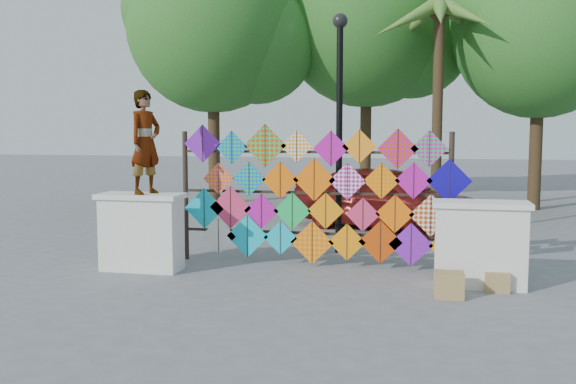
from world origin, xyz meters
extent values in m
plane|color=gray|center=(0.00, 0.00, 0.00)|extent=(80.00, 80.00, 0.00)
cube|color=white|center=(-2.70, -0.20, 0.60)|extent=(1.30, 0.55, 1.20)
cube|color=white|center=(-2.70, -0.20, 1.24)|extent=(1.40, 0.65, 0.08)
cube|color=white|center=(2.70, -0.20, 0.60)|extent=(1.30, 0.55, 1.20)
cube|color=white|center=(2.70, -0.20, 1.24)|extent=(1.40, 0.65, 0.08)
cylinder|color=black|center=(-2.30, 0.80, 1.15)|extent=(0.09, 0.09, 2.30)
cylinder|color=black|center=(2.30, 0.80, 1.15)|extent=(0.09, 0.09, 2.30)
cube|color=black|center=(0.00, 0.80, 0.55)|extent=(4.60, 0.04, 0.04)
cube|color=black|center=(0.00, 0.80, 1.25)|extent=(4.60, 0.04, 0.04)
cube|color=black|center=(0.00, 0.80, 1.95)|extent=(4.60, 0.04, 0.04)
cube|color=purple|center=(-1.95, 0.74, 2.08)|extent=(0.67, 0.01, 0.67)
cube|color=black|center=(-1.95, 0.73, 2.08)|extent=(0.01, 0.01, 0.66)
cube|color=green|center=(-1.41, 0.74, 2.02)|extent=(0.58, 0.01, 0.58)
cube|color=black|center=(-1.41, 0.73, 2.02)|extent=(0.01, 0.01, 0.57)
cube|color=green|center=(-0.82, 0.74, 2.06)|extent=(0.75, 0.01, 0.75)
cube|color=black|center=(-0.82, 0.73, 2.06)|extent=(0.01, 0.01, 0.74)
cube|color=orange|center=(-0.26, 0.74, 2.05)|extent=(0.56, 0.01, 0.56)
cube|color=black|center=(-0.26, 0.73, 2.05)|extent=(0.01, 0.01, 0.55)
cube|color=#BB119B|center=(0.33, 0.74, 2.01)|extent=(0.61, 0.01, 0.61)
cube|color=black|center=(0.33, 0.73, 2.01)|extent=(0.01, 0.01, 0.60)
cube|color=orange|center=(0.80, 0.74, 2.05)|extent=(0.58, 0.01, 0.58)
cube|color=black|center=(0.80, 0.73, 2.05)|extent=(0.01, 0.01, 0.57)
cube|color=#BB119B|center=(1.44, 0.74, 2.02)|extent=(0.68, 0.01, 0.68)
cube|color=black|center=(1.44, 0.73, 2.02)|extent=(0.01, 0.01, 0.67)
cube|color=green|center=(1.94, 0.74, 2.02)|extent=(0.61, 0.01, 0.61)
cube|color=black|center=(1.94, 0.73, 2.02)|extent=(0.01, 0.01, 0.60)
cube|color=orange|center=(-1.65, 0.70, 1.48)|extent=(0.56, 0.01, 0.56)
cube|color=black|center=(-1.65, 0.69, 1.48)|extent=(0.01, 0.01, 0.55)
cube|color=blue|center=(-1.10, 0.70, 1.48)|extent=(0.60, 0.01, 0.60)
cube|color=black|center=(-1.10, 0.69, 1.48)|extent=(0.01, 0.01, 0.59)
cube|color=#FF6608|center=(-0.54, 0.70, 1.47)|extent=(0.65, 0.01, 0.65)
cube|color=black|center=(-0.54, 0.69, 1.47)|extent=(0.01, 0.01, 0.63)
cube|color=#FF6608|center=(0.05, 0.70, 1.49)|extent=(0.73, 0.01, 0.73)
cube|color=black|center=(0.05, 0.69, 1.49)|extent=(0.01, 0.01, 0.72)
cube|color=white|center=(0.61, 0.70, 1.47)|extent=(0.64, 0.01, 0.64)
cube|color=black|center=(0.61, 0.69, 1.47)|extent=(0.01, 0.01, 0.62)
cube|color=#FF6608|center=(1.18, 0.70, 1.48)|extent=(0.61, 0.01, 0.61)
cube|color=black|center=(1.18, 0.69, 1.48)|extent=(0.01, 0.01, 0.60)
cube|color=#BB119B|center=(1.70, 0.70, 1.50)|extent=(0.62, 0.01, 0.62)
cube|color=black|center=(1.70, 0.69, 1.50)|extent=(0.01, 0.01, 0.61)
cube|color=#110699|center=(2.27, 0.70, 1.50)|extent=(0.73, 0.01, 0.73)
cube|color=black|center=(2.27, 0.69, 1.50)|extent=(0.01, 0.01, 0.72)
cube|color=#0DBAD5|center=(-1.90, 0.66, 0.95)|extent=(0.72, 0.01, 0.72)
cube|color=black|center=(-1.90, 0.65, 0.95)|extent=(0.01, 0.01, 0.71)
cube|color=#D92F5D|center=(-1.42, 0.66, 0.98)|extent=(0.75, 0.01, 0.75)
cube|color=black|center=(-1.42, 0.65, 0.98)|extent=(0.01, 0.01, 0.74)
cube|color=#BB119B|center=(-0.87, 0.66, 0.93)|extent=(0.62, 0.01, 0.62)
cube|color=black|center=(-0.87, 0.65, 0.93)|extent=(0.01, 0.01, 0.61)
cube|color=green|center=(-0.32, 0.66, 0.94)|extent=(0.66, 0.01, 0.66)
cube|color=black|center=(-0.32, 0.65, 0.94)|extent=(0.01, 0.01, 0.64)
cube|color=orange|center=(0.25, 0.66, 0.96)|extent=(0.63, 0.01, 0.63)
cube|color=black|center=(0.25, 0.65, 0.96)|extent=(0.01, 0.01, 0.62)
cube|color=#D92F5D|center=(0.88, 0.66, 0.92)|extent=(0.58, 0.01, 0.58)
cube|color=black|center=(0.88, 0.65, 0.92)|extent=(0.01, 0.01, 0.57)
cube|color=#FF6608|center=(1.41, 0.66, 0.94)|extent=(0.65, 0.01, 0.65)
cube|color=black|center=(1.41, 0.65, 0.94)|extent=(0.01, 0.01, 0.63)
cube|color=#C33D08|center=(1.99, 0.66, 0.93)|extent=(0.71, 0.01, 0.71)
cube|color=black|center=(1.99, 0.65, 0.93)|extent=(0.01, 0.01, 0.69)
cube|color=white|center=(-1.63, 0.62, 0.47)|extent=(0.63, 0.01, 0.63)
cube|color=black|center=(-1.63, 0.61, 0.47)|extent=(0.01, 0.01, 0.62)
cube|color=#0DBAD5|center=(-1.11, 0.62, 0.49)|extent=(0.75, 0.01, 0.75)
cube|color=black|center=(-1.11, 0.61, 0.49)|extent=(0.01, 0.01, 0.73)
cube|color=#0DBAD5|center=(-0.52, 0.62, 0.48)|extent=(0.59, 0.01, 0.59)
cube|color=black|center=(-0.52, 0.61, 0.48)|extent=(0.01, 0.01, 0.58)
cube|color=#FF6608|center=(0.03, 0.62, 0.42)|extent=(0.75, 0.01, 0.75)
cube|color=black|center=(0.03, 0.61, 0.42)|extent=(0.01, 0.01, 0.74)
cube|color=orange|center=(0.62, 0.62, 0.45)|extent=(0.63, 0.01, 0.63)
cube|color=black|center=(0.62, 0.61, 0.45)|extent=(0.01, 0.01, 0.62)
cube|color=#C33D08|center=(1.18, 0.62, 0.47)|extent=(0.73, 0.01, 0.73)
cube|color=black|center=(1.18, 0.61, 0.47)|extent=(0.01, 0.01, 0.72)
cube|color=purple|center=(1.68, 0.62, 0.44)|extent=(0.73, 0.01, 0.73)
cube|color=black|center=(1.68, 0.61, 0.44)|extent=(0.01, 0.01, 0.72)
cube|color=orange|center=(2.27, 0.62, 0.43)|extent=(0.62, 0.01, 0.62)
cube|color=black|center=(2.27, 0.61, 0.43)|extent=(0.01, 0.01, 0.61)
cylinder|color=#40321B|center=(-4.50, 9.00, 1.93)|extent=(0.36, 0.36, 3.85)
sphere|color=#1E5F1E|center=(-4.50, 9.00, 5.41)|extent=(5.20, 5.20, 5.20)
sphere|color=#1E5F1E|center=(-3.20, 9.30, 4.89)|extent=(3.64, 3.64, 3.64)
sphere|color=#1E5F1E|center=(-5.54, 8.80, 5.93)|extent=(3.38, 3.38, 3.38)
cylinder|color=#40321B|center=(0.00, 11.00, 2.06)|extent=(0.36, 0.36, 4.12)
sphere|color=#1E5F1E|center=(0.00, 11.00, 5.80)|extent=(5.60, 5.60, 5.60)
sphere|color=#1E5F1E|center=(1.40, 11.30, 5.25)|extent=(3.92, 3.92, 3.92)
sphere|color=#1E5F1E|center=(-1.12, 10.80, 6.37)|extent=(3.64, 3.64, 3.64)
cylinder|color=#40321B|center=(5.00, 9.50, 1.79)|extent=(0.36, 0.36, 3.58)
sphere|color=#1E5F1E|center=(5.00, 9.50, 5.02)|extent=(4.80, 4.80, 4.80)
sphere|color=#1E5F1E|center=(4.04, 9.30, 5.50)|extent=(3.12, 3.12, 3.12)
cylinder|color=#40321B|center=(2.20, 8.00, 2.75)|extent=(0.28, 0.28, 5.50)
sphere|color=#40321B|center=(2.20, 8.00, 5.50)|extent=(0.60, 0.60, 0.60)
cone|color=#3C6822|center=(3.10, 8.00, 5.25)|extent=(1.82, 0.44, 1.16)
cone|color=#3C6822|center=(2.84, 8.64, 5.25)|extent=(1.60, 1.60, 1.16)
cone|color=#3C6822|center=(2.20, 8.90, 5.25)|extent=(0.44, 1.82, 1.16)
cone|color=#3C6822|center=(1.56, 8.64, 5.25)|extent=(1.60, 1.60, 1.16)
cone|color=#3C6822|center=(1.30, 8.00, 5.25)|extent=(1.82, 0.44, 1.16)
cone|color=#3C6822|center=(1.56, 7.36, 5.25)|extent=(1.60, 1.60, 1.16)
cone|color=#3C6822|center=(2.20, 7.10, 5.25)|extent=(0.44, 1.82, 1.16)
cone|color=#3C6822|center=(2.84, 7.36, 5.25)|extent=(1.60, 1.60, 1.16)
imported|color=#99999E|center=(-2.60, -0.20, 2.13)|extent=(0.61, 0.72, 1.70)
imported|color=maroon|center=(1.01, 4.99, 0.75)|extent=(4.76, 3.39, 1.51)
cylinder|color=black|center=(0.30, 2.00, 2.10)|extent=(0.12, 0.12, 4.20)
sphere|color=black|center=(0.30, 2.00, 4.32)|extent=(0.28, 0.28, 0.28)
cube|color=#A58450|center=(2.24, -0.93, 0.18)|extent=(0.40, 0.36, 0.36)
cube|color=#A58450|center=(2.93, -0.43, 0.14)|extent=(0.34, 0.32, 0.29)
camera|label=1|loc=(1.85, -9.97, 2.37)|focal=40.00mm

